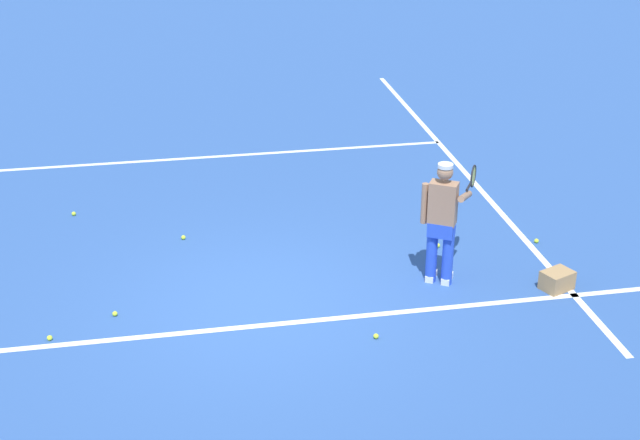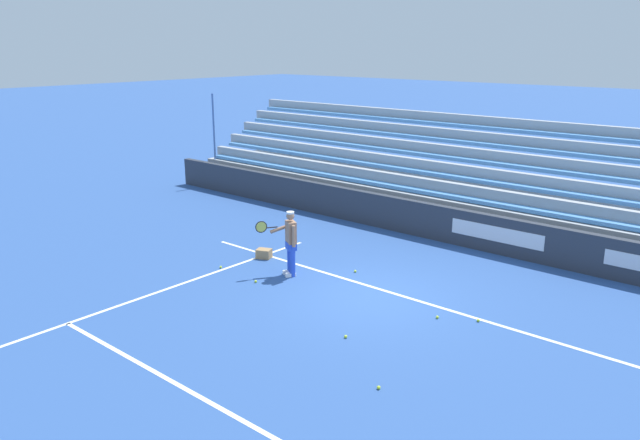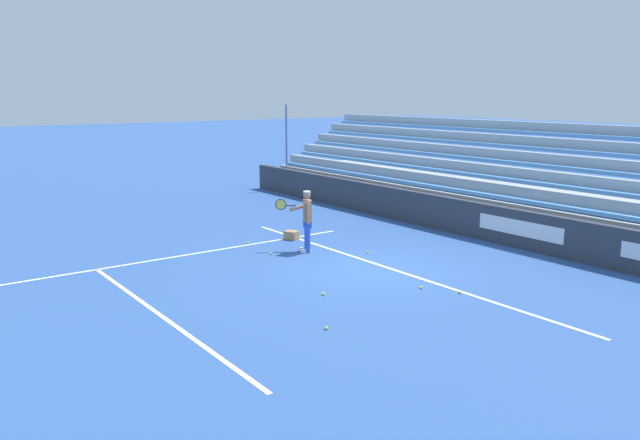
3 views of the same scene
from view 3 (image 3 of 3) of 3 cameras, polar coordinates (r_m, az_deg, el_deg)
ground_plane at (r=15.73m, az=4.57°, el=-4.58°), size 160.00×160.00×0.00m
court_baseline_white at (r=16.05m, az=5.92°, el=-4.27°), size 12.00×0.10×0.01m
court_sideline_white at (r=17.15m, az=-14.93°, el=-3.57°), size 0.10×12.00×0.01m
court_service_line_white at (r=12.97m, az=-14.33°, el=-8.46°), size 8.22×0.10×0.01m
back_wall_sponsor_board at (r=19.14m, az=15.93°, el=-0.38°), size 26.79×0.25×1.10m
bleacher_stand at (r=21.21m, az=20.31°, el=1.15°), size 25.45×4.00×3.85m
tennis_player at (r=17.28m, az=-1.26°, el=-0.02°), size 0.92×0.86×1.71m
ball_box_cardboard at (r=18.90m, az=-2.62°, el=-1.39°), size 0.49×0.43×0.26m
tennis_ball_far_left at (r=17.18m, az=-4.47°, el=-3.07°), size 0.07×0.07×0.07m
tennis_ball_far_right at (r=13.77m, az=0.30°, el=-6.76°), size 0.07×0.07×0.07m
tennis_ball_stray_back at (r=11.86m, az=0.57°, el=-9.85°), size 0.07×0.07×0.07m
tennis_ball_midcourt at (r=17.31m, az=4.40°, el=-2.96°), size 0.07×0.07×0.07m
tennis_ball_near_player at (r=14.39m, az=9.22°, el=-6.10°), size 0.07×0.07×0.07m
tennis_ball_on_baseline at (r=14.21m, az=12.66°, el=-6.47°), size 0.07×0.07×0.07m
tennis_ball_toward_net at (r=18.48m, az=-6.60°, el=-2.07°), size 0.07×0.07×0.07m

